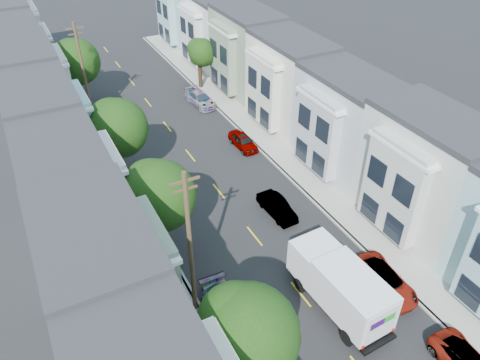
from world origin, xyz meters
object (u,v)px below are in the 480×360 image
object	(u,v)px
parked_right_d	(200,99)
tree_c	(158,196)
tree_far_r	(201,53)
fedex_truck	(340,285)
utility_pole_far	(84,75)
utility_pole_near	(190,247)
tree_b	(246,336)
parked_left_d	(155,193)
tree_d	(117,129)
parked_right_b	(384,281)
parked_right_c	(243,141)
lead_sedan	(277,207)
parked_left_c	(228,312)
tree_e	(76,62)

from	to	relation	value
parked_right_d	tree_c	bearing A→B (deg)	-125.32
tree_far_r	fedex_truck	world-z (taller)	tree_far_r
tree_c	utility_pole_far	world-z (taller)	utility_pole_far
utility_pole_near	utility_pole_far	bearing A→B (deg)	90.00
tree_b	parked_left_d	size ratio (longest dim) A/B	1.94
parked_left_d	fedex_truck	bearing A→B (deg)	-64.11
tree_far_r	fedex_truck	xyz separation A→B (m)	(-5.47, -32.49, -2.22)
tree_c	tree_d	bearing A→B (deg)	90.00
utility_pole_far	tree_c	bearing A→B (deg)	-90.01
parked_right_b	parked_right_c	world-z (taller)	parked_right_b
tree_c	parked_right_c	distance (m)	15.49
lead_sedan	parked_right_c	distance (m)	9.93
parked_left_c	tree_e	bearing A→B (deg)	94.31
tree_e	tree_b	bearing A→B (deg)	-90.00
lead_sedan	tree_e	bearing A→B (deg)	107.63
tree_b	lead_sedan	xyz separation A→B (m)	(9.00, 11.84, -4.67)
tree_far_r	parked_right_d	world-z (taller)	tree_far_r
parked_right_d	parked_left_d	bearing A→B (deg)	-131.33
parked_left_d	parked_right_b	world-z (taller)	parked_right_b
parked_right_b	lead_sedan	bearing A→B (deg)	107.64
tree_far_r	parked_left_d	bearing A→B (deg)	-124.02
tree_far_r	lead_sedan	distance (m)	23.98
utility_pole_far	parked_left_d	size ratio (longest dim) A/B	2.52
tree_d	parked_right_c	distance (m)	12.05
tree_d	utility_pole_near	world-z (taller)	utility_pole_near
tree_e	parked_right_b	world-z (taller)	tree_e
lead_sedan	parked_left_c	xyz separation A→B (m)	(-7.60, -7.06, 0.08)
tree_c	tree_e	distance (m)	24.71
parked_right_c	tree_c	bearing A→B (deg)	-140.46
utility_pole_far	parked_right_b	size ratio (longest dim) A/B	2.08
tree_e	utility_pole_near	size ratio (longest dim) A/B	0.74
parked_right_b	parked_right_c	xyz separation A→B (m)	(0.00, 19.05, -0.03)
utility_pole_far	tree_b	bearing A→B (deg)	-90.00
tree_d	parked_left_d	size ratio (longest dim) A/B	1.87
parked_left_c	parked_left_d	bearing A→B (deg)	91.78
tree_b	parked_right_b	distance (m)	12.38
parked_left_c	utility_pole_far	bearing A→B (deg)	94.67
tree_d	tree_b	bearing A→B (deg)	-90.00
fedex_truck	tree_b	bearing A→B (deg)	-163.37
tree_c	fedex_truck	bearing A→B (deg)	-49.46
utility_pole_near	tree_b	bearing A→B (deg)	-90.02
lead_sedan	parked_left_d	distance (m)	9.61
tree_c	fedex_truck	xyz separation A→B (m)	(7.73, -9.04, -3.13)
tree_b	parked_right_d	size ratio (longest dim) A/B	1.74
tree_b	parked_left_c	distance (m)	6.77
parked_left_c	parked_right_d	world-z (taller)	parked_left_c
parked_left_c	parked_right_b	distance (m)	10.07
parked_left_d	utility_pole_far	bearing A→B (deg)	98.48
lead_sedan	tree_far_r	bearing A→B (deg)	77.36
tree_far_r	parked_right_c	xyz separation A→B (m)	(-1.99, -13.68, -3.45)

